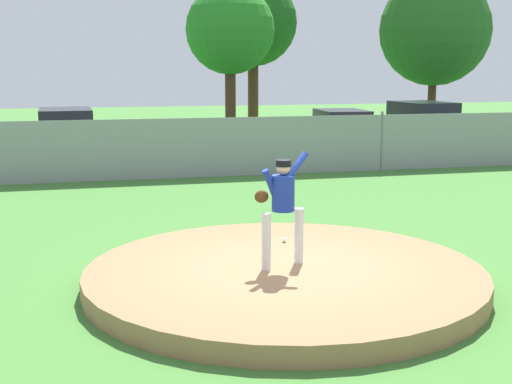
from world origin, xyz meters
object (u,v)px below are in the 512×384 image
Objects in this scene: pitcher_youth at (282,201)px; parked_car_slate at (67,137)px; parked_car_teal at (422,127)px; baseball at (284,240)px; parked_car_champagne at (342,132)px; traffic_cone_orange at (234,148)px.

parked_car_slate is at bearing 102.68° from pitcher_youth.
baseball is at bearing -125.17° from parked_car_teal.
baseball is at bearing -74.34° from parked_car_slate.
parked_car_champagne is 0.90× the size of parked_car_slate.
parked_car_slate reaches higher than baseball.
traffic_cone_orange is (2.46, 14.53, -0.96)m from pitcher_youth.
traffic_cone_orange is (5.67, 0.27, -0.57)m from parked_car_slate.
traffic_cone_orange reaches higher than baseball.
pitcher_youth reaches higher than parked_car_slate.
baseball is (0.42, 1.31, -0.91)m from pitcher_youth.
pitcher_youth reaches higher than parked_car_teal.
parked_car_champagne is (5.96, 12.93, 0.44)m from baseball.
parked_car_slate reaches higher than parked_car_champagne.
parked_car_teal is at bearing 56.19° from pitcher_youth.
parked_car_teal is at bearing -1.16° from traffic_cone_orange.
parked_car_champagne is 9.59m from parked_car_slate.
traffic_cone_orange is at bearing 2.77° from parked_car_slate.
parked_car_teal is 1.10× the size of parked_car_champagne.
parked_car_slate is (-12.84, -0.13, -0.03)m from parked_car_teal.
parked_car_slate reaches higher than traffic_cone_orange.
parked_car_slate is at bearing 179.95° from parked_car_champagne.
pitcher_youth reaches higher than baseball.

